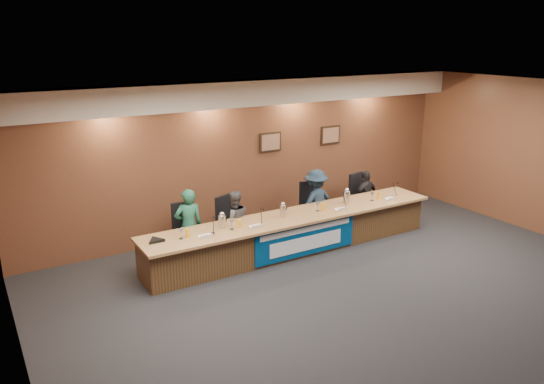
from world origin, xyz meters
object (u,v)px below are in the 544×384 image
at_px(office_chair_c, 313,211).
at_px(carafe_mid, 283,211).
at_px(dais_body, 294,234).
at_px(panelist_d, 366,197).
at_px(panelist_a, 189,226).
at_px(office_chair_b, 232,227).
at_px(banner, 306,239).
at_px(panelist_c, 316,202).
at_px(speakerphone, 156,240).
at_px(carafe_left, 222,222).
at_px(office_chair_a, 187,236).
at_px(panelist_b, 235,222).
at_px(carafe_right, 346,197).
at_px(office_chair_d, 362,201).

height_order(office_chair_c, carafe_mid, carafe_mid).
bearing_deg(dais_body, panelist_d, 13.77).
bearing_deg(panelist_a, office_chair_b, -166.64).
relative_size(banner, carafe_mid, 9.58).
bearing_deg(dais_body, office_chair_b, 146.84).
bearing_deg(panelist_c, carafe_mid, 17.44).
bearing_deg(banner, dais_body, 90.00).
relative_size(dais_body, speakerphone, 18.75).
relative_size(panelist_c, carafe_left, 5.87).
distance_m(banner, carafe_left, 1.65).
relative_size(office_chair_a, carafe_left, 2.02).
bearing_deg(panelist_b, carafe_left, 55.21).
xyz_separation_m(panelist_b, carafe_right, (2.28, -0.54, 0.27)).
bearing_deg(office_chair_b, carafe_right, -36.65).
bearing_deg(office_chair_a, office_chair_b, 3.94).
relative_size(dais_body, banner, 2.73).
xyz_separation_m(panelist_a, panelist_d, (4.21, 0.00, -0.11)).
bearing_deg(carafe_right, dais_body, -179.15).
relative_size(panelist_d, office_chair_b, 2.48).
relative_size(panelist_a, office_chair_a, 2.94).
xyz_separation_m(panelist_b, panelist_d, (3.27, 0.00, -0.02)).
distance_m(office_chair_c, carafe_left, 2.52).
relative_size(dais_body, carafe_mid, 26.12).
relative_size(carafe_left, carafe_right, 0.91).
xyz_separation_m(panelist_b, speakerphone, (-1.74, -0.53, 0.16)).
xyz_separation_m(banner, panelist_b, (-1.00, 0.97, 0.23)).
bearing_deg(carafe_left, panelist_a, 128.81).
relative_size(panelist_a, speakerphone, 4.41).
relative_size(office_chair_a, office_chair_d, 1.00).
distance_m(panelist_c, office_chair_a, 2.85).
relative_size(office_chair_a, carafe_mid, 2.09).
bearing_deg(speakerphone, office_chair_a, 38.25).
bearing_deg(carafe_left, office_chair_b, 50.69).
height_order(dais_body, banner, banner).
distance_m(office_chair_b, carafe_left, 0.90).
relative_size(panelist_b, speakerphone, 3.84).
bearing_deg(panelist_d, dais_body, 5.21).
distance_m(office_chair_b, office_chair_c, 1.90).
relative_size(office_chair_d, carafe_mid, 2.09).
distance_m(carafe_left, speakerphone, 1.23).
bearing_deg(panelist_a, office_chair_a, -82.73).
xyz_separation_m(dais_body, carafe_left, (-1.52, 0.03, 0.52)).
bearing_deg(office_chair_b, banner, -67.93).
bearing_deg(panelist_b, carafe_right, 176.23).
height_order(carafe_mid, carafe_right, carafe_right).
xyz_separation_m(dais_body, office_chair_c, (0.90, 0.66, 0.13)).
bearing_deg(banner, office_chair_b, 133.15).
bearing_deg(panelist_d, panelist_a, -8.56).
xyz_separation_m(dais_body, panelist_c, (0.90, 0.56, 0.35)).
bearing_deg(carafe_left, dais_body, -1.11).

